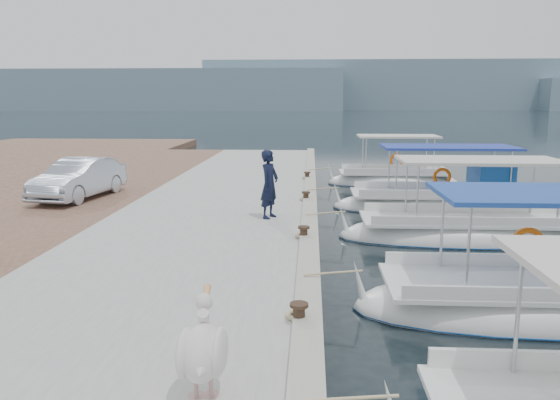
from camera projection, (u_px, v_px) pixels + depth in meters
The scene contains 13 objects.
ground at pixel (319, 280), 11.65m from camera, with size 400.00×400.00×0.00m, color black.
concrete_quay at pixel (219, 217), 16.69m from camera, with size 6.00×40.00×0.50m, color #9E9D98.
quay_curb at pixel (310, 209), 16.47m from camera, with size 0.44×40.00×0.12m, color #A3A091.
cobblestone_strip at pixel (60, 215), 16.97m from camera, with size 4.00×40.00×0.50m, color brown.
distant_hills at pixel (391, 89), 206.44m from camera, with size 330.00×60.00×18.00m.
fishing_caique_b at pixel (531, 307), 9.82m from camera, with size 6.41×2.44×2.83m.
fishing_caique_c at pixel (469, 235), 15.02m from camera, with size 7.16×2.28×2.83m.
fishing_caique_d at pixel (443, 204), 19.16m from camera, with size 7.52×2.41×2.83m.
fishing_caique_e at pixel (393, 182), 24.77m from camera, with size 5.90×2.14×2.83m.
mooring_bollards at pixel (304, 232), 13.02m from camera, with size 0.28×20.28×0.33m.
pelican at pixel (203, 349), 6.07m from camera, with size 0.57×1.41×1.09m.
fisherman at pixel (269, 184), 15.29m from camera, with size 0.70×0.46×1.92m, color black.
parked_car at pixel (79, 179), 18.44m from camera, with size 1.42×4.08×1.34m, color #AEB8C7.
Camera 1 is at (-0.19, -11.18, 3.80)m, focal length 35.00 mm.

